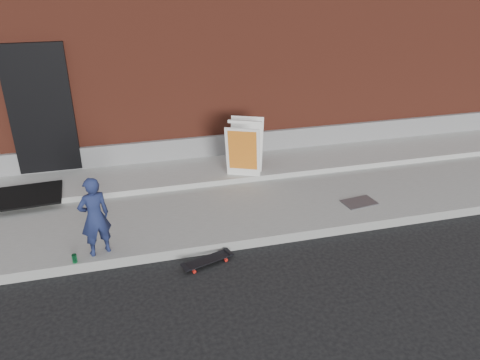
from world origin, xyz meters
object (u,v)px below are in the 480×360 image
object	(u,v)px
skateboard	(207,260)
pizza_sign	(244,148)
soda_can	(75,259)
child	(95,217)

from	to	relation	value
skateboard	pizza_sign	world-z (taller)	pizza_sign
pizza_sign	soda_can	distance (m)	3.46
child	skateboard	xyz separation A→B (m)	(1.39, -0.42, -0.64)
child	skateboard	size ratio (longest dim) A/B	1.54
soda_can	child	bearing A→B (deg)	25.58
skateboard	child	bearing A→B (deg)	163.06
child	skateboard	bearing A→B (deg)	142.60
child	soda_can	xyz separation A→B (m)	(-0.31, -0.15, -0.50)
soda_can	skateboard	bearing A→B (deg)	-9.14
pizza_sign	skateboard	bearing A→B (deg)	-116.80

